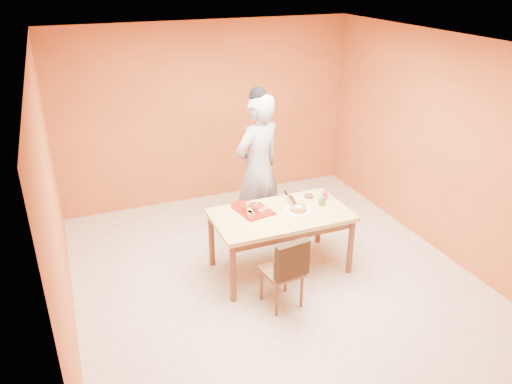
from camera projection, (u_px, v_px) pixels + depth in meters
name	position (u px, v px, depth m)	size (l,w,h in m)	color
floor	(274.00, 278.00, 5.94)	(5.00, 5.00, 0.00)	beige
ceiling	(279.00, 45.00, 4.81)	(5.00, 5.00, 0.00)	silver
wall_back	(208.00, 114.00, 7.48)	(4.50, 4.50, 0.00)	#D46731
wall_left	(54.00, 209.00, 4.61)	(5.00, 5.00, 0.00)	#D46731
wall_right	(443.00, 147.00, 6.14)	(5.00, 5.00, 0.00)	#D46731
dining_table	(281.00, 220.00, 5.85)	(1.60, 0.90, 0.76)	tan
dining_chair	(283.00, 270.00, 5.31)	(0.45, 0.51, 0.86)	brown
pastry_pile	(255.00, 207.00, 5.80)	(0.32, 0.32, 0.10)	tan
person	(258.00, 168.00, 6.48)	(0.72, 0.47, 1.97)	gray
pastry_platter	(255.00, 212.00, 5.83)	(0.35, 0.35, 0.02)	maroon
red_dinner_plate	(242.00, 205.00, 5.98)	(0.26, 0.26, 0.02)	maroon
white_cake_plate	(298.00, 211.00, 5.86)	(0.31, 0.31, 0.01)	silver
sponge_cake	(298.00, 209.00, 5.85)	(0.20, 0.20, 0.05)	#C38032
cake_server	(292.00, 200.00, 5.99)	(0.05, 0.27, 0.01)	silver
egg_ornament	(322.00, 200.00, 5.99)	(0.10, 0.08, 0.12)	olive
magenta_glass	(325.00, 195.00, 6.16)	(0.07, 0.07, 0.09)	#BD1C50
checker_tin	(309.00, 196.00, 6.20)	(0.11, 0.11, 0.03)	#371C0F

